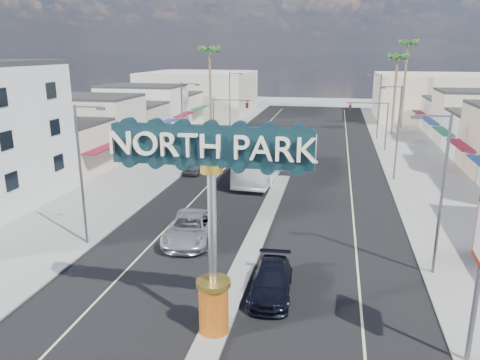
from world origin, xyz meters
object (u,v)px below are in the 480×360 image
at_px(traffic_signal_right, 372,116).
at_px(suv_left, 190,228).
at_px(city_bus, 263,159).
at_px(car_parked_left, 196,166).
at_px(palm_right_mid, 398,61).
at_px(suv_right, 271,281).
at_px(gateway_sign, 212,208).
at_px(streetlight_r_far, 378,103).
at_px(streetlight_l_near, 83,169).
at_px(streetlight_r_near, 439,188).
at_px(palm_left_far, 210,55).
at_px(streetlight_r_mid, 396,128).
at_px(palm_right_far, 408,48).
at_px(traffic_signal_left, 227,112).
at_px(streetlight_l_far, 231,100).
at_px(streetlight_l_mid, 184,122).

distance_m(traffic_signal_right, suv_left, 34.89).
bearing_deg(city_bus, car_parked_left, -178.89).
bearing_deg(palm_right_mid, suv_right, -102.39).
xyz_separation_m(gateway_sign, streetlight_r_far, (10.43, 50.02, -0.86)).
bearing_deg(streetlight_r_far, traffic_signal_right, -98.86).
bearing_deg(car_parked_left, streetlight_l_near, -91.32).
bearing_deg(streetlight_r_near, traffic_signal_right, 92.10).
bearing_deg(suv_left, gateway_sign, -72.23).
bearing_deg(traffic_signal_right, palm_left_far, 164.85).
height_order(streetlight_r_mid, suv_right, streetlight_r_mid).
height_order(streetlight_l_near, palm_left_far, palm_left_far).
height_order(palm_left_far, car_parked_left, palm_left_far).
height_order(streetlight_r_near, palm_right_far, palm_right_far).
distance_m(gateway_sign, streetlight_r_far, 51.10).
bearing_deg(streetlight_r_far, traffic_signal_left, -157.80).
bearing_deg(suv_left, palm_left_far, 98.00).
relative_size(streetlight_r_mid, palm_left_far, 0.69).
xyz_separation_m(gateway_sign, streetlight_l_far, (-10.43, 50.02, -0.86)).
bearing_deg(palm_right_mid, streetlight_r_far, -122.69).
relative_size(streetlight_l_far, car_parked_left, 2.09).
xyz_separation_m(streetlight_r_near, palm_right_far, (4.57, 52.00, 7.32)).
relative_size(streetlight_l_far, streetlight_r_far, 1.00).
bearing_deg(streetlight_l_far, city_bus, -69.97).
distance_m(streetlight_l_far, streetlight_r_far, 20.87).
height_order(streetlight_r_far, palm_right_far, palm_right_far).
bearing_deg(gateway_sign, traffic_signal_left, 102.33).
bearing_deg(traffic_signal_right, streetlight_l_far, 157.80).
height_order(palm_right_mid, city_bus, palm_right_mid).
bearing_deg(streetlight_r_mid, streetlight_l_mid, 180.00).
bearing_deg(streetlight_l_far, gateway_sign, -78.22).
distance_m(palm_left_far, palm_right_mid, 26.70).
bearing_deg(streetlight_r_mid, car_parked_left, -177.31).
height_order(streetlight_l_mid, streetlight_r_near, same).
xyz_separation_m(streetlight_r_far, suv_right, (-8.43, -46.05, -4.33)).
distance_m(palm_right_mid, city_bus, 32.22).
relative_size(traffic_signal_left, car_parked_left, 1.39).
height_order(palm_left_far, suv_right, palm_left_far).
xyz_separation_m(streetlight_l_near, city_bus, (8.43, 18.87, -3.23)).
distance_m(streetlight_l_far, palm_right_far, 28.29).
bearing_deg(streetlight_l_near, car_parked_left, 85.71).
bearing_deg(streetlight_l_mid, city_bus, -7.66).
distance_m(palm_right_far, suv_left, 54.82).
xyz_separation_m(traffic_signal_right, streetlight_r_near, (1.25, -33.99, 0.79)).
distance_m(traffic_signal_left, palm_right_mid, 26.01).
xyz_separation_m(palm_right_far, suv_right, (-13.00, -56.05, -11.65)).
bearing_deg(streetlight_l_near, gateway_sign, -37.55).
relative_size(traffic_signal_left, streetlight_r_far, 0.67).
bearing_deg(gateway_sign, suv_right, 63.25).
xyz_separation_m(gateway_sign, streetlight_r_near, (10.43, 8.02, -0.86)).
bearing_deg(city_bus, streetlight_r_near, -53.69).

